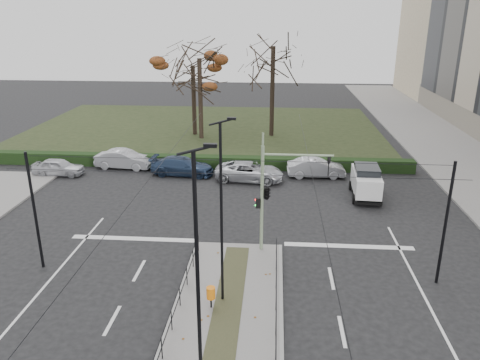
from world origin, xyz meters
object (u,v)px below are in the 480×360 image
at_px(parked_car_second, 124,159).
at_px(traffic_light, 269,191).
at_px(streetlamp_median_near, 198,279).
at_px(bare_tree_near, 199,64).
at_px(parked_car_first, 58,167).
at_px(rust_tree, 193,66).
at_px(bare_tree_center, 273,53).
at_px(streetlamp_median_far, 222,213).
at_px(parked_car_fourth, 249,171).
at_px(white_van, 366,181).
at_px(parked_car_fifth, 316,168).
at_px(parked_car_third, 182,166).
at_px(litter_bin, 211,293).

bearing_deg(parked_car_second, traffic_light, -132.88).
height_order(streetlamp_median_near, bare_tree_near, bare_tree_near).
bearing_deg(parked_car_first, bare_tree_near, -37.80).
bearing_deg(rust_tree, bare_tree_center, 0.66).
height_order(traffic_light, streetlamp_median_far, streetlamp_median_far).
distance_m(parked_car_fourth, bare_tree_near, 14.98).
bearing_deg(white_van, parked_car_second, 164.76).
bearing_deg(parked_car_fifth, parked_car_first, 90.51).
xyz_separation_m(parked_car_first, parked_car_second, (4.59, 2.13, 0.09)).
height_order(streetlamp_median_near, streetlamp_median_far, streetlamp_median_near).
xyz_separation_m(streetlamp_median_far, white_van, (8.40, 13.22, -3.09)).
distance_m(white_van, bare_tree_center, 19.38).
xyz_separation_m(parked_car_third, parked_car_fourth, (5.34, -0.93, -0.00)).
bearing_deg(white_van, bare_tree_center, 111.79).
bearing_deg(parked_car_fourth, bare_tree_center, -0.20).
bearing_deg(parked_car_fifth, rust_tree, 40.07).
distance_m(litter_bin, parked_car_third, 18.23).
distance_m(parked_car_second, parked_car_third, 5.25).
height_order(parked_car_third, rust_tree, rust_tree).
relative_size(litter_bin, white_van, 0.23).
bearing_deg(rust_tree, streetlamp_median_near, -80.05).
xyz_separation_m(streetlamp_median_near, parked_car_second, (-10.10, 23.76, -3.72)).
bearing_deg(streetlamp_median_near, streetlamp_median_far, 89.14).
distance_m(parked_car_fourth, rust_tree, 16.54).
distance_m(streetlamp_median_near, streetlamp_median_far, 5.48).
relative_size(parked_car_third, white_van, 1.18).
xyz_separation_m(parked_car_third, white_van, (13.50, -3.76, 0.46)).
height_order(parked_car_second, parked_car_fifth, parked_car_second).
xyz_separation_m(streetlamp_median_far, parked_car_first, (-14.77, 16.15, -3.59)).
bearing_deg(white_van, parked_car_third, 164.44).
distance_m(litter_bin, parked_car_second, 21.29).
xyz_separation_m(traffic_light, parked_car_second, (-12.03, 13.45, -2.69)).
height_order(streetlamp_median_far, parked_car_first, streetlamp_median_far).
bearing_deg(parked_car_fifth, parked_car_fourth, 101.02).
bearing_deg(traffic_light, parked_car_fifth, 74.33).
bearing_deg(traffic_light, streetlamp_median_near, -100.59).
bearing_deg(rust_tree, parked_car_fourth, -64.70).
relative_size(parked_car_second, parked_car_fourth, 0.90).
relative_size(traffic_light, streetlamp_median_near, 0.67).
relative_size(bare_tree_center, bare_tree_near, 1.13).
bearing_deg(traffic_light, bare_tree_center, 90.27).
xyz_separation_m(parked_car_fourth, white_van, (8.16, -2.83, 0.46)).
relative_size(parked_car_third, bare_tree_near, 0.47).
relative_size(parked_car_second, bare_tree_center, 0.39).
distance_m(traffic_light, white_van, 10.89).
relative_size(streetlamp_median_near, streetlamp_median_far, 1.05).
distance_m(litter_bin, white_van, 16.44).
relative_size(streetlamp_median_far, bare_tree_center, 0.68).
relative_size(traffic_light, litter_bin, 5.85).
height_order(white_van, bare_tree_near, bare_tree_near).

